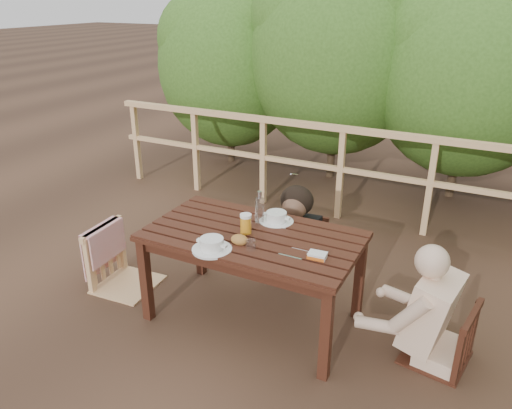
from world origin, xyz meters
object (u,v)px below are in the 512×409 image
at_px(chair_left, 122,234).
at_px(beer_glass, 246,225).
at_px(bread_roll, 239,240).
at_px(chair_far, 300,225).
at_px(chair_right, 444,306).
at_px(bottle, 260,209).
at_px(tumbler, 251,246).
at_px(table, 253,277).
at_px(woman, 302,202).
at_px(soup_far, 276,217).
at_px(diner_right, 455,273).
at_px(butter_tub, 317,256).
at_px(soup_near, 212,244).

distance_m(chair_left, beer_glass, 1.12).
bearing_deg(bread_roll, chair_far, 87.64).
xyz_separation_m(chair_right, beer_glass, (-1.33, -0.16, 0.35)).
relative_size(chair_far, bottle, 3.07).
height_order(bread_roll, tumbler, tumbler).
relative_size(table, tumbler, 18.65).
relative_size(woman, soup_far, 4.89).
height_order(diner_right, bread_roll, diner_right).
bearing_deg(table, chair_right, 6.35).
xyz_separation_m(chair_far, chair_right, (1.26, -0.70, 0.00)).
relative_size(soup_far, beer_glass, 1.63).
relative_size(chair_left, beer_glass, 6.15).
xyz_separation_m(woman, butter_tub, (0.50, -0.98, 0.09)).
relative_size(table, diner_right, 1.12).
bearing_deg(soup_far, tumbler, -85.79).
relative_size(beer_glass, bottle, 0.58).
height_order(chair_far, tumbler, chair_far).
xyz_separation_m(chair_right, butter_tub, (-0.77, -0.27, 0.30)).
bearing_deg(chair_right, chair_left, -75.18).
height_order(diner_right, butter_tub, diner_right).
height_order(soup_near, bottle, bottle).
xyz_separation_m(chair_far, butter_tub, (0.50, -0.96, 0.30)).
relative_size(soup_far, bottle, 0.95).
distance_m(chair_far, bread_roll, 1.05).
height_order(table, tumbler, tumbler).
bearing_deg(soup_far, butter_tub, -39.66).
bearing_deg(bottle, bread_roll, -87.85).
xyz_separation_m(woman, soup_far, (0.03, -0.60, 0.11)).
distance_m(soup_near, bottle, 0.50).
bearing_deg(woman, diner_right, 146.23).
bearing_deg(bread_roll, chair_right, 13.32).
bearing_deg(tumbler, chair_far, 93.76).
distance_m(chair_left, butter_tub, 1.66).
relative_size(diner_right, bottle, 4.96).
distance_m(chair_far, soup_far, 0.66).
bearing_deg(butter_tub, soup_far, 136.12).
bearing_deg(diner_right, soup_far, 94.10).
height_order(table, diner_right, diner_right).
bearing_deg(soup_near, chair_left, 166.82).
height_order(chair_far, soup_far, chair_far).
bearing_deg(tumbler, butter_tub, 11.57).
distance_m(chair_right, bottle, 1.38).
bearing_deg(chair_left, butter_tub, -94.73).
bearing_deg(butter_tub, tumbler, -172.65).
bearing_deg(soup_far, soup_near, -108.99).
xyz_separation_m(diner_right, tumbler, (-1.22, -0.35, 0.06)).
bearing_deg(bread_roll, diner_right, 13.03).
height_order(soup_near, beer_glass, beer_glass).
bearing_deg(diner_right, beer_glass, 105.98).
relative_size(chair_right, soup_far, 3.26).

